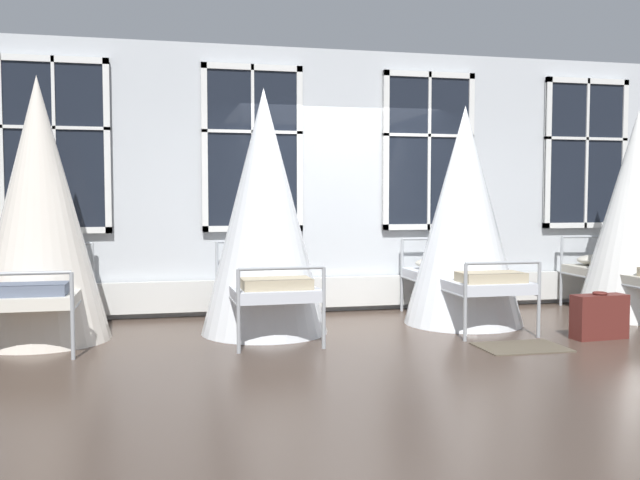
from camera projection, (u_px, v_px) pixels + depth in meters
ground at (366, 326)px, 7.63m from camera, size 21.16×21.16×0.00m
back_wall_with_windows at (341, 182)px, 8.63m from camera, size 10.66×0.10×3.19m
window_bank at (343, 218)px, 8.54m from camera, size 7.81×0.10×2.89m
cot_first at (40, 213)px, 6.81m from camera, size 1.31×1.89×2.58m
cot_second at (264, 215)px, 7.23m from camera, size 1.31×1.91×2.52m
cot_third at (464, 219)px, 7.77m from camera, size 1.31×1.89×2.41m
cot_fourth at (636, 217)px, 8.20m from camera, size 1.31×1.91×2.41m
rug_third at (521, 347)px, 6.55m from camera, size 0.80×0.56×0.01m
suitcase_dark at (599, 316)px, 6.95m from camera, size 0.57×0.25×0.47m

